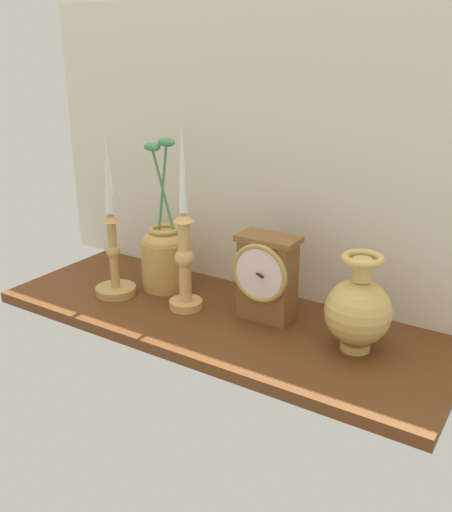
% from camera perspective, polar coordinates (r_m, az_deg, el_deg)
% --- Properties ---
extents(ground_plane, '(1.00, 0.36, 0.02)m').
position_cam_1_polar(ground_plane, '(1.24, -0.77, -6.42)').
color(ground_plane, '#593015').
extents(back_wall, '(1.20, 0.02, 0.65)m').
position_cam_1_polar(back_wall, '(1.29, 3.75, 10.35)').
color(back_wall, beige).
rests_on(back_wall, ground_plane).
extents(mantel_clock, '(0.13, 0.09, 0.18)m').
position_cam_1_polar(mantel_clock, '(1.18, 4.08, -2.08)').
color(mantel_clock, brown).
rests_on(mantel_clock, ground_plane).
extents(candlestick_tall_left, '(0.09, 0.09, 0.37)m').
position_cam_1_polar(candlestick_tall_left, '(1.32, -11.31, 0.56)').
color(candlestick_tall_left, tan).
rests_on(candlestick_tall_left, ground_plane).
extents(candlestick_tall_center, '(0.07, 0.07, 0.40)m').
position_cam_1_polar(candlestick_tall_center, '(1.22, -4.20, 0.32)').
color(candlestick_tall_center, tan).
rests_on(candlestick_tall_center, ground_plane).
extents(brass_vase_bulbous, '(0.13, 0.13, 0.19)m').
position_cam_1_polar(brass_vase_bulbous, '(1.09, 13.17, -5.26)').
color(brass_vase_bulbous, tan).
rests_on(brass_vase_bulbous, ground_plane).
extents(brass_vase_jar, '(0.12, 0.12, 0.36)m').
position_cam_1_polar(brass_vase_jar, '(1.35, -6.13, 0.22)').
color(brass_vase_jar, tan).
rests_on(brass_vase_jar, ground_plane).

